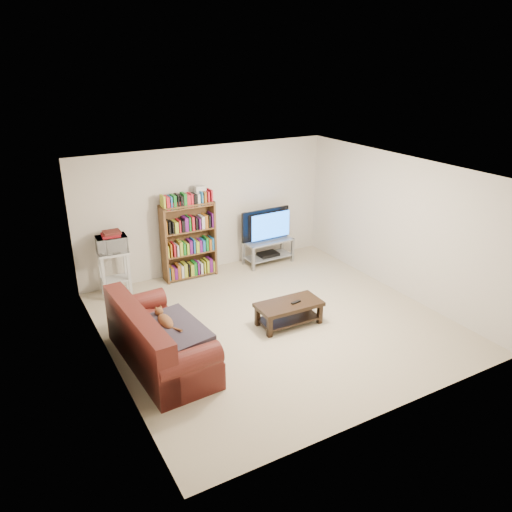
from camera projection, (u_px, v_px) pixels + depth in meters
floor at (274, 322)px, 7.89m from camera, size 5.00×5.00×0.00m
ceiling at (276, 172)px, 6.99m from camera, size 5.00×5.00×0.00m
wall_back at (207, 209)px, 9.46m from camera, size 5.00×0.00×5.00m
wall_front at (394, 324)px, 5.42m from camera, size 5.00×0.00×5.00m
wall_left at (106, 286)px, 6.31m from camera, size 0.00×5.00×5.00m
wall_right at (399, 225)px, 8.57m from camera, size 0.00×5.00×5.00m
sofa at (156, 344)px, 6.71m from camera, size 0.98×2.06×0.86m
blanket at (171, 331)px, 6.61m from camera, size 0.91×1.11×0.18m
cat at (165, 321)px, 6.73m from camera, size 0.25×0.56×0.17m
coffee_table at (289, 309)px, 7.73m from camera, size 1.03×0.54×0.37m
remote at (296, 302)px, 7.68m from camera, size 0.17×0.07×0.02m
tv_stand at (268, 247)px, 10.00m from camera, size 1.00×0.48×0.49m
television at (268, 225)px, 9.82m from camera, size 1.07×0.18×0.61m
dvd_player at (268, 254)px, 10.05m from camera, size 0.41×0.29×0.06m
bookshelf at (189, 240)px, 9.23m from camera, size 1.00×0.32×1.44m
shelf_clutter at (191, 197)px, 8.98m from camera, size 0.73×0.22×0.28m
microwave_stand at (114, 267)px, 8.59m from camera, size 0.53×0.40×0.81m
microwave at (112, 244)px, 8.43m from camera, size 0.52×0.37×0.28m
game_boxes at (111, 235)px, 8.37m from camera, size 0.31×0.28×0.05m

